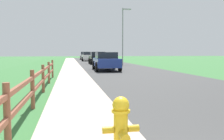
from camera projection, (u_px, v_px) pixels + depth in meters
name	position (u px, v px, depth m)	size (l,w,h in m)	color
ground_plane	(80.00, 66.00, 25.98)	(120.00, 120.00, 0.00)	#376D37
road_asphalt	(107.00, 64.00, 28.60)	(7.00, 66.00, 0.01)	#3A3A3A
curb_concrete	(55.00, 65.00, 27.37)	(6.00, 66.00, 0.01)	#BBA696
grass_verge	(42.00, 65.00, 27.09)	(5.00, 66.00, 0.00)	#376D37
fire_hydrant	(121.00, 126.00, 3.29)	(0.54, 0.45, 0.90)	yellow
rail_fence	(39.00, 80.00, 7.33)	(0.11, 13.00, 1.07)	brown
parked_suv_blue	(106.00, 61.00, 19.26)	(2.15, 4.53, 1.54)	navy
parked_car_black	(97.00, 58.00, 29.85)	(2.19, 4.74, 1.59)	black
parked_car_white	(88.00, 56.00, 40.12)	(2.10, 4.68, 1.59)	white
parked_car_silver	(85.00, 56.00, 48.21)	(2.24, 4.76, 1.63)	#B7BABF
street_lamp	(123.00, 31.00, 29.57)	(1.17, 0.20, 7.27)	gray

